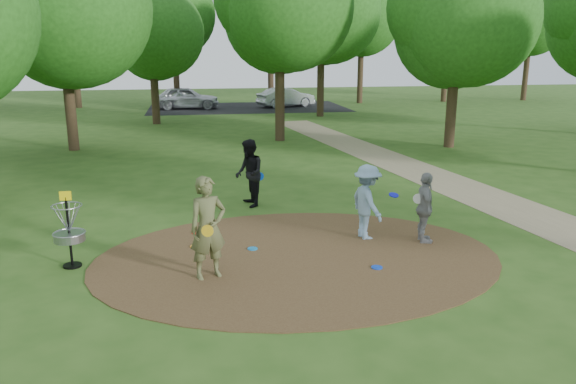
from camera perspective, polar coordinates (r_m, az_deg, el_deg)
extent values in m
plane|color=#2D5119|center=(11.67, 1.01, -6.70)|extent=(100.00, 100.00, 0.00)
cylinder|color=#47301C|center=(11.66, 1.01, -6.65)|extent=(8.40, 8.40, 0.02)
cube|color=#8C7A5B|center=(15.87, 23.29, -2.12)|extent=(7.55, 39.89, 0.01)
cube|color=black|center=(41.10, -4.13, 8.56)|extent=(14.00, 8.00, 0.01)
imported|color=brown|center=(10.49, -8.14, -3.65)|extent=(0.83, 0.68, 1.95)
cylinder|color=yellow|center=(10.16, -8.18, -3.93)|extent=(0.22, 0.10, 0.22)
imported|color=#83A4C3|center=(12.70, 8.04, -1.02)|extent=(0.83, 1.20, 1.70)
cylinder|color=#0D12E5|center=(12.85, 10.69, -0.30)|extent=(0.28, 0.28, 0.08)
imported|color=black|center=(15.19, -3.97, 1.91)|extent=(0.80, 0.97, 1.84)
cylinder|color=blue|center=(15.26, -2.86, 1.60)|extent=(0.23, 0.12, 0.22)
imported|color=gray|center=(12.69, 13.74, -1.58)|extent=(0.55, 0.99, 1.59)
cylinder|color=silver|center=(12.55, 13.08, -0.67)|extent=(0.23, 0.11, 0.22)
cylinder|color=#177BBD|center=(12.12, -3.62, -5.76)|extent=(0.22, 0.22, 0.02)
cylinder|color=#0C38D0|center=(11.24, 9.01, -7.57)|extent=(0.22, 0.22, 0.02)
cylinder|color=red|center=(13.26, -9.28, -4.11)|extent=(0.22, 0.22, 0.02)
imported|color=#B9BAC2|center=(40.60, -10.38, 9.40)|extent=(4.66, 1.93, 1.58)
imported|color=#A5A9AC|center=(41.44, -0.20, 9.60)|extent=(4.45, 2.77, 1.39)
cylinder|color=orange|center=(12.40, -9.42, -5.46)|extent=(0.22, 0.22, 0.02)
cylinder|color=black|center=(11.80, -21.33, -4.01)|extent=(0.05, 0.05, 1.35)
cylinder|color=black|center=(12.01, -21.05, -6.98)|extent=(0.36, 0.36, 0.04)
cylinder|color=gray|center=(11.81, -21.31, -4.26)|extent=(0.60, 0.60, 0.16)
torus|color=gray|center=(11.79, -21.34, -3.89)|extent=(0.63, 0.63, 0.03)
torus|color=gray|center=(11.64, -21.59, -1.32)|extent=(0.58, 0.58, 0.02)
cube|color=yellow|center=(11.59, -21.68, -0.37)|extent=(0.22, 0.02, 0.18)
cylinder|color=#332316|center=(25.28, -21.27, 8.25)|extent=(0.44, 0.44, 3.80)
sphere|color=#215316|center=(25.21, -22.06, 16.55)|extent=(6.44, 6.44, 6.44)
cylinder|color=#332316|center=(26.09, -0.84, 9.80)|extent=(0.44, 0.44, 4.18)
sphere|color=#215316|center=(26.05, -0.87, 17.81)|extent=(5.64, 5.64, 5.64)
cylinder|color=#332316|center=(25.35, 16.29, 8.45)|extent=(0.44, 0.44, 3.61)
sphere|color=#215316|center=(25.25, 16.84, 15.96)|extent=(5.53, 5.53, 5.53)
cylinder|color=#332316|center=(32.84, -13.36, 9.72)|extent=(0.44, 0.44, 3.42)
sphere|color=#215316|center=(32.75, -13.68, 15.06)|extent=(4.93, 4.93, 4.93)
cylinder|color=#332316|center=(35.66, 3.33, 11.19)|extent=(0.44, 0.44, 4.37)
sphere|color=#215316|center=(35.66, 3.43, 17.44)|extent=(6.20, 6.20, 6.20)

